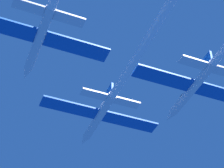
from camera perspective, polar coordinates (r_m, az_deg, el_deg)
jet_lead at (r=56.94m, az=4.69°, el=5.92°), size 18.60×61.36×3.08m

